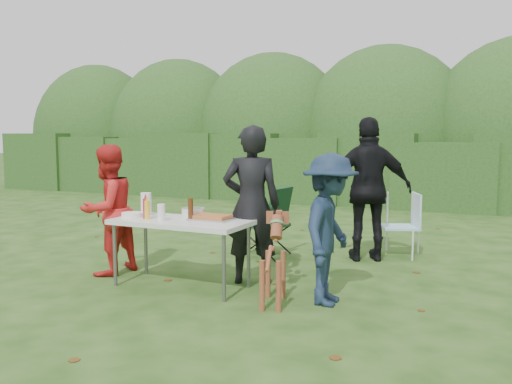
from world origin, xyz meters
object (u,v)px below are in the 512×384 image
at_px(person_black_puffy, 369,189).
at_px(person_cook, 252,205).
at_px(mustard_bottle, 147,210).
at_px(folding_table, 181,225).
at_px(lawn_chair, 400,224).
at_px(person_red_jacket, 108,210).
at_px(beer_bottle, 191,209).
at_px(paper_towel_roll, 146,204).
at_px(dog, 273,262).
at_px(ketchup_bottle, 146,209).
at_px(child, 330,229).
at_px(camping_chair, 265,221).

bearing_deg(person_black_puffy, person_cook, 36.19).
distance_m(person_cook, mustard_bottle, 1.15).
height_order(folding_table, lawn_chair, lawn_chair).
relative_size(person_red_jacket, beer_bottle, 6.43).
height_order(person_red_jacket, paper_towel_roll, person_red_jacket).
bearing_deg(dog, folding_table, 65.94).
bearing_deg(ketchup_bottle, mustard_bottle, -29.94).
relative_size(person_cook, person_red_jacket, 1.14).
distance_m(lawn_chair, mustard_bottle, 3.51).
bearing_deg(ketchup_bottle, person_red_jacket, 164.02).
distance_m(person_cook, paper_towel_roll, 1.22).
xyz_separation_m(person_red_jacket, beer_bottle, (1.21, -0.10, 0.09)).
relative_size(person_black_puffy, mustard_bottle, 9.46).
xyz_separation_m(child, dog, (-0.49, -0.26, -0.32)).
bearing_deg(beer_bottle, child, 3.56).
bearing_deg(beer_bottle, mustard_bottle, -165.08).
xyz_separation_m(folding_table, mustard_bottle, (-0.36, -0.11, 0.15)).
bearing_deg(lawn_chair, person_black_puffy, 31.35).
bearing_deg(person_red_jacket, beer_bottle, 92.12).
bearing_deg(dog, lawn_chair, -31.51).
bearing_deg(person_cook, person_red_jacket, -10.34).
height_order(person_cook, paper_towel_roll, person_cook).
bearing_deg(camping_chair, person_cook, 114.71).
bearing_deg(dog, beer_bottle, 64.47).
bearing_deg(person_red_jacket, paper_towel_roll, 97.30).
distance_m(folding_table, child, 1.65).
xyz_separation_m(person_cook, paper_towel_roll, (-1.16, -0.36, -0.01)).
distance_m(dog, paper_towel_roll, 1.77).
height_order(ketchup_bottle, beer_bottle, beer_bottle).
height_order(mustard_bottle, beer_bottle, beer_bottle).
bearing_deg(child, ketchup_bottle, 92.99).
height_order(person_red_jacket, mustard_bottle, person_red_jacket).
bearing_deg(folding_table, ketchup_bottle, -166.82).
bearing_deg(ketchup_bottle, person_cook, 29.16).
bearing_deg(paper_towel_roll, lawn_chair, 45.45).
xyz_separation_m(person_cook, child, (1.02, -0.37, -0.14)).
relative_size(person_cook, ketchup_bottle, 8.02).
relative_size(folding_table, mustard_bottle, 7.50).
distance_m(person_red_jacket, mustard_bottle, 0.77).
height_order(folding_table, mustard_bottle, mustard_bottle).
height_order(person_cook, child, person_cook).
xyz_separation_m(person_red_jacket, person_black_puffy, (2.64, 2.02, 0.17)).
relative_size(dog, ketchup_bottle, 4.03).
relative_size(person_black_puffy, dog, 2.13).
bearing_deg(person_red_jacket, mustard_bottle, 79.86).
relative_size(folding_table, person_red_jacket, 0.97).
relative_size(person_black_puffy, lawn_chair, 2.16).
relative_size(person_red_jacket, child, 1.04).
xyz_separation_m(ketchup_bottle, beer_bottle, (0.51, 0.10, 0.01)).
bearing_deg(person_red_jacket, ketchup_bottle, 80.66).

